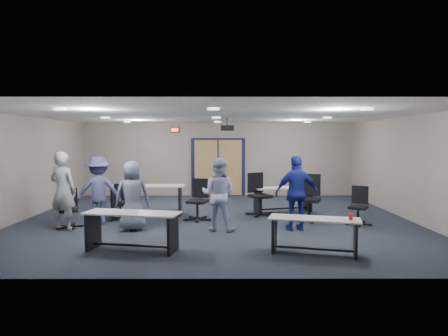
{
  "coord_description": "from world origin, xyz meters",
  "views": [
    {
      "loc": [
        0.18,
        -10.34,
        2.07
      ],
      "look_at": [
        0.21,
        -0.3,
        1.37
      ],
      "focal_mm": 32.0,
      "sensor_mm": 36.0,
      "label": 1
    }
  ],
  "objects_px": {
    "chair_back_b": "(197,200)",
    "chair_back_c": "(260,194)",
    "chair_loose_left": "(69,209)",
    "person_navy": "(297,193)",
    "table_front_right": "(314,229)",
    "person_plaid": "(132,196)",
    "table_front_left": "(132,224)",
    "chair_back_a": "(120,202)",
    "table_back_right": "(283,195)",
    "person_gray": "(63,191)",
    "chair_back_d": "(309,198)",
    "person_lightblue": "(218,194)",
    "person_back": "(99,190)",
    "table_back_left": "(147,194)",
    "chair_loose_right": "(358,206)"
  },
  "relations": [
    {
      "from": "chair_back_b",
      "to": "chair_back_c",
      "type": "relative_size",
      "value": 0.92
    },
    {
      "from": "chair_back_c",
      "to": "chair_loose_left",
      "type": "distance_m",
      "value": 4.92
    },
    {
      "from": "person_navy",
      "to": "table_front_right",
      "type": "bearing_deg",
      "value": 82.46
    },
    {
      "from": "chair_loose_left",
      "to": "person_plaid",
      "type": "xyz_separation_m",
      "value": [
        1.56,
        -0.25,
        0.34
      ]
    },
    {
      "from": "table_front_left",
      "to": "chair_loose_left",
      "type": "bearing_deg",
      "value": 145.99
    },
    {
      "from": "chair_back_b",
      "to": "chair_back_c",
      "type": "distance_m",
      "value": 1.82
    },
    {
      "from": "table_front_right",
      "to": "chair_back_c",
      "type": "bearing_deg",
      "value": 114.59
    },
    {
      "from": "chair_back_b",
      "to": "chair_back_c",
      "type": "xyz_separation_m",
      "value": [
        1.69,
        0.67,
        0.05
      ]
    },
    {
      "from": "chair_back_a",
      "to": "table_back_right",
      "type": "bearing_deg",
      "value": 10.65
    },
    {
      "from": "chair_loose_left",
      "to": "person_navy",
      "type": "relative_size",
      "value": 0.54
    },
    {
      "from": "chair_back_b",
      "to": "person_gray",
      "type": "xyz_separation_m",
      "value": [
        -3.03,
        -1.07,
        0.37
      ]
    },
    {
      "from": "chair_back_d",
      "to": "table_front_left",
      "type": "bearing_deg",
      "value": -125.77
    },
    {
      "from": "chair_back_c",
      "to": "table_front_left",
      "type": "bearing_deg",
      "value": -156.83
    },
    {
      "from": "chair_back_c",
      "to": "person_lightblue",
      "type": "xyz_separation_m",
      "value": [
        -1.13,
        -1.8,
        0.25
      ]
    },
    {
      "from": "table_front_right",
      "to": "chair_loose_left",
      "type": "xyz_separation_m",
      "value": [
        -5.3,
        2.14,
        0.01
      ]
    },
    {
      "from": "person_back",
      "to": "table_front_right",
      "type": "bearing_deg",
      "value": 135.3
    },
    {
      "from": "table_back_left",
      "to": "chair_back_c",
      "type": "bearing_deg",
      "value": -2.95
    },
    {
      "from": "table_front_left",
      "to": "chair_loose_right",
      "type": "bearing_deg",
      "value": 35.11
    },
    {
      "from": "chair_loose_left",
      "to": "table_back_right",
      "type": "bearing_deg",
      "value": 3.19
    },
    {
      "from": "chair_back_a",
      "to": "chair_loose_left",
      "type": "xyz_separation_m",
      "value": [
        -0.98,
        -0.93,
        -0.0
      ]
    },
    {
      "from": "chair_back_c",
      "to": "chair_back_d",
      "type": "height_order",
      "value": "chair_back_d"
    },
    {
      "from": "chair_loose_left",
      "to": "chair_loose_right",
      "type": "height_order",
      "value": "chair_loose_right"
    },
    {
      "from": "person_plaid",
      "to": "chair_loose_left",
      "type": "bearing_deg",
      "value": -22.98
    },
    {
      "from": "person_lightblue",
      "to": "table_back_left",
      "type": "bearing_deg",
      "value": -26.64
    },
    {
      "from": "chair_loose_left",
      "to": "person_gray",
      "type": "xyz_separation_m",
      "value": [
        -0.06,
        -0.17,
        0.45
      ]
    },
    {
      "from": "table_front_left",
      "to": "chair_loose_left",
      "type": "height_order",
      "value": "chair_loose_left"
    },
    {
      "from": "chair_back_c",
      "to": "chair_loose_right",
      "type": "bearing_deg",
      "value": -57.72
    },
    {
      "from": "person_back",
      "to": "chair_back_b",
      "type": "bearing_deg",
      "value": 174.3
    },
    {
      "from": "table_back_left",
      "to": "chair_loose_left",
      "type": "xyz_separation_m",
      "value": [
        -1.53,
        -1.65,
        -0.11
      ]
    },
    {
      "from": "chair_back_a",
      "to": "person_plaid",
      "type": "distance_m",
      "value": 1.36
    },
    {
      "from": "table_back_right",
      "to": "chair_back_b",
      "type": "relative_size",
      "value": 1.73
    },
    {
      "from": "chair_back_d",
      "to": "table_back_left",
      "type": "bearing_deg",
      "value": -171.79
    },
    {
      "from": "table_back_right",
      "to": "person_plaid",
      "type": "xyz_separation_m",
      "value": [
        -3.81,
        -2.38,
        0.32
      ]
    },
    {
      "from": "chair_back_a",
      "to": "person_lightblue",
      "type": "bearing_deg",
      "value": -29.0
    },
    {
      "from": "table_front_right",
      "to": "chair_loose_left",
      "type": "relative_size",
      "value": 1.85
    },
    {
      "from": "chair_back_b",
      "to": "person_lightblue",
      "type": "xyz_separation_m",
      "value": [
        0.56,
        -1.13,
        0.3
      ]
    },
    {
      "from": "person_plaid",
      "to": "table_back_left",
      "type": "bearing_deg",
      "value": -102.99
    },
    {
      "from": "table_back_left",
      "to": "table_back_right",
      "type": "distance_m",
      "value": 3.87
    },
    {
      "from": "chair_back_b",
      "to": "chair_loose_left",
      "type": "height_order",
      "value": "chair_back_b"
    },
    {
      "from": "table_front_left",
      "to": "chair_back_c",
      "type": "relative_size",
      "value": 1.6
    },
    {
      "from": "table_front_left",
      "to": "table_back_right",
      "type": "height_order",
      "value": "table_front_left"
    },
    {
      "from": "table_front_left",
      "to": "person_plaid",
      "type": "distance_m",
      "value": 1.75
    },
    {
      "from": "chair_back_d",
      "to": "table_front_right",
      "type": "bearing_deg",
      "value": -81.08
    },
    {
      "from": "table_front_left",
      "to": "chair_back_c",
      "type": "bearing_deg",
      "value": 62.97
    },
    {
      "from": "table_front_right",
      "to": "chair_back_a",
      "type": "bearing_deg",
      "value": 159.44
    },
    {
      "from": "chair_back_d",
      "to": "person_plaid",
      "type": "xyz_separation_m",
      "value": [
        -4.28,
        -1.05,
        0.21
      ]
    },
    {
      "from": "table_front_right",
      "to": "person_navy",
      "type": "height_order",
      "value": "person_navy"
    },
    {
      "from": "chair_loose_right",
      "to": "person_back",
      "type": "distance_m",
      "value": 6.39
    },
    {
      "from": "table_front_right",
      "to": "table_back_left",
      "type": "xyz_separation_m",
      "value": [
        -3.77,
        3.79,
        0.12
      ]
    },
    {
      "from": "person_lightblue",
      "to": "table_front_left",
      "type": "bearing_deg",
      "value": 63.25
    }
  ]
}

